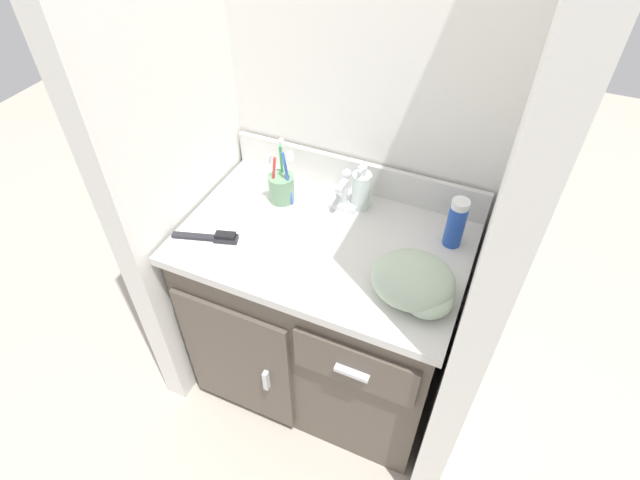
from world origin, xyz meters
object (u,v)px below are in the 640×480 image
at_px(toothbrush_cup, 281,187).
at_px(hand_towel, 416,283).
at_px(soap_dispenser, 361,190).
at_px(shaving_cream_can, 456,223).
at_px(hairbrush, 214,237).

relative_size(toothbrush_cup, hand_towel, 0.92).
xyz_separation_m(toothbrush_cup, soap_dispenser, (0.24, 0.07, 0.01)).
distance_m(soap_dispenser, shaving_cream_can, 0.31).
xyz_separation_m(shaving_cream_can, hand_towel, (-0.04, -0.24, -0.03)).
bearing_deg(shaving_cream_can, hand_towel, -100.43).
bearing_deg(toothbrush_cup, soap_dispenser, 15.76).
distance_m(soap_dispenser, hairbrush, 0.47).
bearing_deg(soap_dispenser, hairbrush, -136.92).
height_order(shaving_cream_can, hairbrush, shaving_cream_can).
relative_size(toothbrush_cup, hairbrush, 1.05).
bearing_deg(toothbrush_cup, hand_towel, -23.56).
relative_size(soap_dispenser, hand_towel, 0.70).
distance_m(toothbrush_cup, shaving_cream_can, 0.55).
distance_m(soap_dispenser, hand_towel, 0.39).
height_order(soap_dispenser, shaving_cream_can, same).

